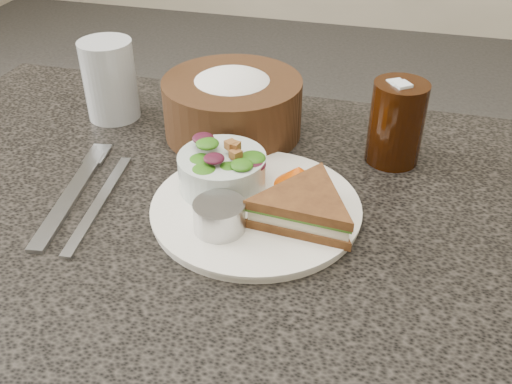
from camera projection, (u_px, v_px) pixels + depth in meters
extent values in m
cylinder|color=silver|center=(256.00, 209.00, 0.70)|extent=(0.25, 0.25, 0.01)
cylinder|color=#AAAAAA|center=(219.00, 216.00, 0.64)|extent=(0.06, 0.06, 0.04)
cone|color=#E95104|center=(298.00, 176.00, 0.72)|extent=(0.08, 0.08, 0.03)
cube|color=#A9ADB3|center=(70.00, 197.00, 0.72)|extent=(0.05, 0.21, 0.01)
cube|color=#B0B2B7|center=(99.00, 203.00, 0.71)|extent=(0.04, 0.21, 0.00)
cylinder|color=#ACB2B7|center=(110.00, 80.00, 0.87)|extent=(0.09, 0.09, 0.12)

